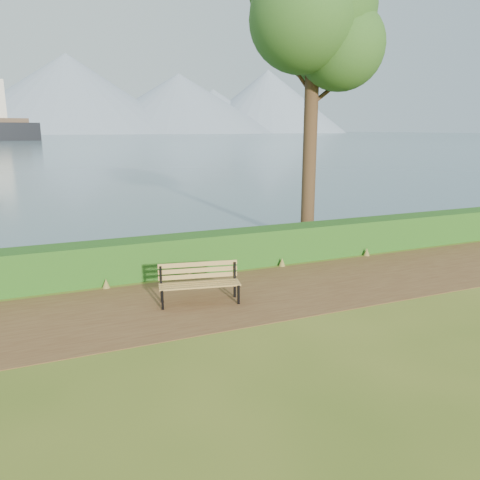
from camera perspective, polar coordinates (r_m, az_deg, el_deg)
name	(u,v)px	position (r m, az deg, el deg)	size (l,w,h in m)	color
ground	(262,298)	(10.80, 2.65, -7.04)	(140.00, 140.00, 0.00)	#4C621C
path	(256,293)	(11.05, 1.99, -6.52)	(40.00, 3.40, 0.01)	brown
hedge	(222,250)	(12.93, -2.25, -1.24)	(32.00, 0.85, 1.00)	#1B4E16
water	(49,136)	(269.19, -22.28, 11.64)	(700.00, 510.00, 0.00)	#496676
mountains	(29,97)	(415.89, -24.30, 15.58)	(585.00, 190.00, 70.00)	gray
bench	(199,280)	(10.40, -5.01, -4.91)	(1.83, 0.84, 0.89)	black
tree	(314,17)	(15.86, 9.06, 25.29)	(4.51, 4.23, 9.52)	#372416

